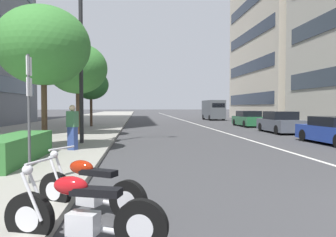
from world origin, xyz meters
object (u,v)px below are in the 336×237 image
(car_far_down_avenue, at_px, (280,123))
(street_tree_mid_sidewalk, at_px, (43,46))
(car_following_behind, at_px, (335,131))
(parking_sign_by_curb, at_px, (29,103))
(motorcycle_by_sign_pole, at_px, (82,215))
(car_mid_block_traffic, at_px, (249,119))
(street_tree_near_plaza_corner, at_px, (77,69))
(street_lamp_with_banners, at_px, (87,22))
(motorcycle_second_in_row, at_px, (89,190))
(pedestrian_on_plaza, at_px, (73,127))
(street_tree_by_lamp_post, at_px, (91,85))
(delivery_van_ahead, at_px, (213,110))

(car_far_down_avenue, xyz_separation_m, street_tree_mid_sidewalk, (-8.91, 13.41, 3.45))
(car_following_behind, height_order, parking_sign_by_curb, parking_sign_by_curb)
(motorcycle_by_sign_pole, relative_size, car_far_down_avenue, 0.47)
(car_following_behind, bearing_deg, car_mid_block_traffic, -4.07)
(car_mid_block_traffic, xyz_separation_m, street_tree_near_plaza_corner, (-9.20, 13.68, 3.42))
(motorcycle_by_sign_pole, height_order, street_lamp_with_banners, street_lamp_with_banners)
(parking_sign_by_curb, relative_size, street_tree_near_plaza_corner, 0.51)
(motorcycle_second_in_row, bearing_deg, street_tree_mid_sidewalk, -39.87)
(car_mid_block_traffic, xyz_separation_m, pedestrian_on_plaza, (-16.66, 12.59, 0.36))
(car_mid_block_traffic, height_order, street_lamp_with_banners, street_lamp_with_banners)
(motorcycle_second_in_row, xyz_separation_m, street_lamp_with_banners, (9.87, 1.43, 5.22))
(car_mid_block_traffic, height_order, parking_sign_by_curb, parking_sign_by_curb)
(parking_sign_by_curb, distance_m, street_tree_near_plaza_corner, 13.34)
(street_lamp_with_banners, height_order, street_tree_by_lamp_post, street_lamp_with_banners)
(parking_sign_by_curb, bearing_deg, street_tree_near_plaza_corner, 5.43)
(street_tree_near_plaza_corner, bearing_deg, street_tree_by_lamp_post, 2.28)
(delivery_van_ahead, bearing_deg, motorcycle_second_in_row, 162.20)
(car_following_behind, xyz_separation_m, car_mid_block_traffic, (14.51, -0.64, 0.03))
(car_far_down_avenue, xyz_separation_m, street_tree_by_lamp_post, (6.59, 13.72, 2.96))
(parking_sign_by_curb, bearing_deg, pedestrian_on_plaza, 1.58)
(street_tree_by_lamp_post, bearing_deg, parking_sign_by_curb, -175.79)
(car_mid_block_traffic, bearing_deg, motorcycle_by_sign_pole, 157.25)
(motorcycle_second_in_row, bearing_deg, pedestrian_on_plaza, -47.11)
(car_mid_block_traffic, bearing_deg, street_tree_near_plaza_corner, 124.22)
(parking_sign_by_curb, height_order, street_lamp_with_banners, street_lamp_with_banners)
(motorcycle_by_sign_pole, height_order, car_far_down_avenue, car_far_down_avenue)
(car_far_down_avenue, height_order, street_tree_mid_sidewalk, street_tree_mid_sidewalk)
(parking_sign_by_curb, xyz_separation_m, street_tree_mid_sidewalk, (5.89, 1.27, 2.25))
(car_far_down_avenue, xyz_separation_m, parking_sign_by_curb, (-14.81, 12.14, 1.20))
(parking_sign_by_curb, bearing_deg, street_tree_mid_sidewalk, 12.14)
(delivery_van_ahead, height_order, street_tree_near_plaza_corner, street_tree_near_plaza_corner)
(motorcycle_by_sign_pole, height_order, car_mid_block_traffic, car_mid_block_traffic)
(car_far_down_avenue, bearing_deg, pedestrian_on_plaza, 127.91)
(car_following_behind, height_order, delivery_van_ahead, delivery_van_ahead)
(motorcycle_by_sign_pole, height_order, car_following_behind, car_following_behind)
(motorcycle_second_in_row, bearing_deg, parking_sign_by_curb, -19.61)
(motorcycle_by_sign_pole, relative_size, parking_sign_by_curb, 0.77)
(motorcycle_second_in_row, distance_m, car_far_down_avenue, 19.71)
(motorcycle_by_sign_pole, distance_m, street_tree_by_lamp_post, 24.95)
(street_lamp_with_banners, height_order, pedestrian_on_plaza, street_lamp_with_banners)
(motorcycle_second_in_row, distance_m, car_following_behind, 14.05)
(street_tree_near_plaza_corner, height_order, pedestrian_on_plaza, street_tree_near_plaza_corner)
(motorcycle_by_sign_pole, distance_m, car_mid_block_traffic, 27.64)
(motorcycle_second_in_row, relative_size, street_lamp_with_banners, 0.20)
(motorcycle_by_sign_pole, height_order, parking_sign_by_curb, parking_sign_by_curb)
(street_tree_near_plaza_corner, bearing_deg, car_following_behind, -112.18)
(delivery_van_ahead, bearing_deg, motorcycle_by_sign_pole, 162.85)
(street_lamp_with_banners, distance_m, street_tree_mid_sidewalk, 2.98)
(motorcycle_second_in_row, relative_size, car_following_behind, 0.42)
(street_tree_mid_sidewalk, xyz_separation_m, street_tree_near_plaza_corner, (7.20, -0.02, -0.06))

